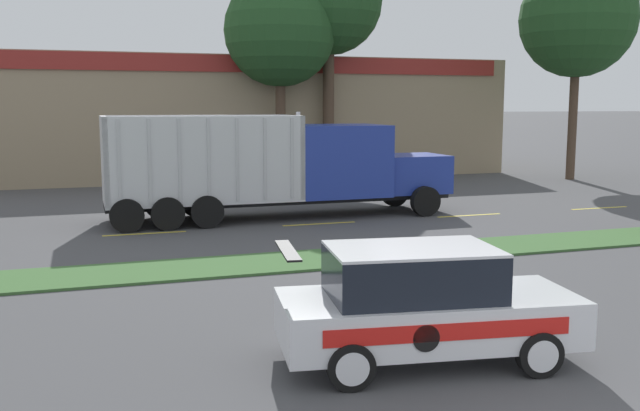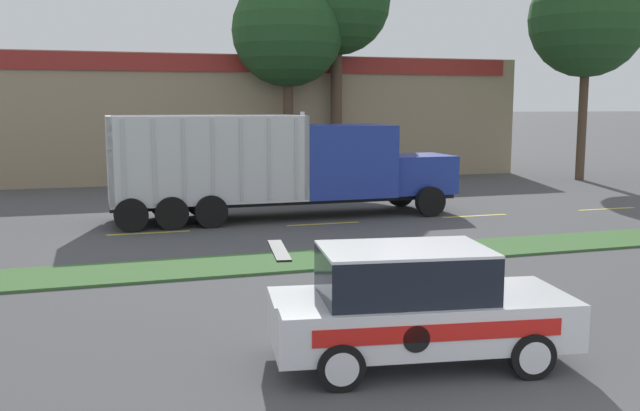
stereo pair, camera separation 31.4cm
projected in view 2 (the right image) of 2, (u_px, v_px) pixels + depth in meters
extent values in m
cube|color=#3D6633|center=(308.00, 260.00, 17.20)|extent=(120.00, 2.12, 0.06)
cube|color=yellow|center=(149.00, 233.00, 20.98)|extent=(2.40, 0.14, 0.01)
cube|color=yellow|center=(323.00, 224.00, 22.58)|extent=(2.40, 0.14, 0.01)
cube|color=yellow|center=(474.00, 216.00, 24.18)|extent=(2.40, 0.14, 0.01)
cube|color=yellow|center=(607.00, 209.00, 25.79)|extent=(2.40, 0.14, 0.01)
cube|color=black|center=(289.00, 200.00, 23.82)|extent=(11.56, 1.40, 0.18)
cube|color=#23389E|center=(415.00, 173.00, 25.08)|extent=(2.35, 2.09, 1.31)
cube|color=#B7B7BC|center=(446.00, 173.00, 25.44)|extent=(0.06, 1.79, 1.12)
cube|color=#23389E|center=(342.00, 160.00, 24.20)|extent=(3.09, 2.55, 2.39)
cube|color=black|center=(385.00, 147.00, 24.60)|extent=(0.04, 2.17, 1.07)
cylinder|color=silver|center=(302.00, 138.00, 22.81)|extent=(0.14, 0.14, 1.64)
cube|color=silver|center=(208.00, 198.00, 22.99)|extent=(6.12, 2.55, 0.12)
cube|color=silver|center=(296.00, 155.00, 23.69)|extent=(0.16, 2.55, 2.66)
cube|color=silver|center=(110.00, 159.00, 21.92)|extent=(0.16, 2.55, 2.66)
cube|color=silver|center=(212.00, 160.00, 21.67)|extent=(6.12, 0.16, 2.66)
cube|color=silver|center=(201.00, 155.00, 23.93)|extent=(6.12, 0.16, 2.66)
cube|color=#BCBCC1|center=(123.00, 162.00, 20.80)|extent=(0.10, 0.04, 2.53)
cube|color=#BCBCC1|center=(154.00, 162.00, 21.06)|extent=(0.10, 0.04, 2.53)
cube|color=#BCBCC1|center=(184.00, 161.00, 21.32)|extent=(0.10, 0.04, 2.53)
cube|color=#BCBCC1|center=(213.00, 160.00, 21.58)|extent=(0.10, 0.04, 2.53)
cube|color=#BCBCC1|center=(241.00, 160.00, 21.84)|extent=(0.10, 0.04, 2.53)
cube|color=#BCBCC1|center=(269.00, 159.00, 22.10)|extent=(0.10, 0.04, 2.53)
cube|color=#BCBCC1|center=(296.00, 158.00, 22.36)|extent=(0.10, 0.04, 2.53)
cylinder|color=black|center=(430.00, 202.00, 24.01)|extent=(1.01, 0.30, 1.01)
cylinder|color=black|center=(400.00, 193.00, 26.39)|extent=(1.01, 0.30, 1.01)
cylinder|color=black|center=(131.00, 215.00, 21.11)|extent=(1.01, 0.30, 1.01)
cylinder|color=black|center=(127.00, 204.00, 23.48)|extent=(1.01, 0.30, 1.01)
cylinder|color=black|center=(172.00, 213.00, 21.46)|extent=(1.01, 0.30, 1.01)
cylinder|color=black|center=(164.00, 202.00, 23.83)|extent=(1.01, 0.30, 1.01)
cylinder|color=black|center=(211.00, 211.00, 21.81)|extent=(1.01, 0.30, 1.01)
cylinder|color=black|center=(200.00, 201.00, 24.19)|extent=(1.01, 0.30, 1.01)
cube|color=white|center=(420.00, 318.00, 10.38)|extent=(4.54, 2.36, 0.68)
cube|color=black|center=(404.00, 274.00, 10.25)|extent=(2.58, 1.87, 0.68)
cube|color=white|center=(404.00, 249.00, 10.20)|extent=(2.58, 1.87, 0.04)
cube|color=black|center=(279.00, 250.00, 9.91)|extent=(0.40, 1.41, 0.03)
cube|color=red|center=(440.00, 333.00, 9.51)|extent=(3.43, 0.52, 0.24)
cylinder|color=black|center=(417.00, 339.00, 9.47)|extent=(0.37, 0.06, 0.38)
cylinder|color=black|center=(532.00, 356.00, 9.83)|extent=(0.67, 0.29, 0.65)
cylinder|color=silver|center=(535.00, 358.00, 9.72)|extent=(0.45, 0.08, 0.46)
cylinder|color=black|center=(485.00, 320.00, 11.46)|extent=(0.67, 0.29, 0.65)
cylinder|color=silver|center=(483.00, 318.00, 11.56)|extent=(0.45, 0.08, 0.46)
cylinder|color=black|center=(341.00, 367.00, 9.41)|extent=(0.67, 0.29, 0.65)
cylinder|color=silver|center=(342.00, 370.00, 9.30)|extent=(0.45, 0.08, 0.46)
cylinder|color=black|center=(321.00, 328.00, 11.04)|extent=(0.67, 0.29, 0.65)
cylinder|color=silver|center=(320.00, 326.00, 11.14)|extent=(0.45, 0.08, 0.46)
cube|color=#9E896B|center=(218.00, 117.00, 39.92)|extent=(30.26, 12.00, 6.12)
cube|color=maroon|center=(238.00, 64.00, 33.84)|extent=(28.74, 0.10, 0.80)
cylinder|color=brown|center=(582.00, 116.00, 35.28)|extent=(0.43, 0.43, 6.33)
sphere|color=#234C23|center=(588.00, 19.00, 34.61)|extent=(5.65, 5.65, 5.65)
cylinder|color=brown|center=(288.00, 123.00, 34.10)|extent=(0.48, 0.48, 5.76)
sphere|color=#234C23|center=(288.00, 30.00, 33.49)|extent=(5.28, 5.28, 5.28)
cylinder|color=brown|center=(336.00, 107.00, 35.02)|extent=(0.56, 0.56, 7.28)
sphere|color=#234C23|center=(337.00, 0.00, 34.30)|extent=(5.22, 5.22, 5.22)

